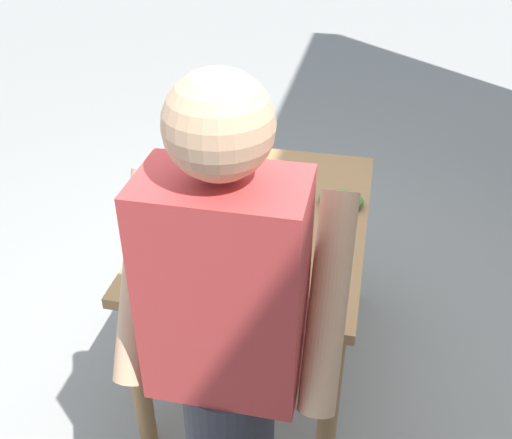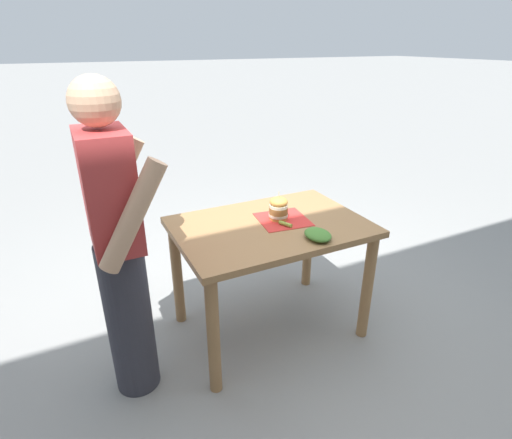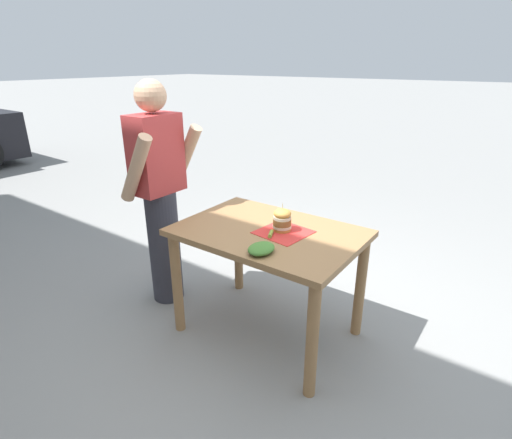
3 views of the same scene
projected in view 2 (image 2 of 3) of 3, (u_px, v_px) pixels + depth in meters
name	position (u px, v px, depth m)	size (l,w,h in m)	color
ground_plane	(269.00, 326.00, 2.77)	(80.00, 80.00, 0.00)	gray
patio_table	(270.00, 243.00, 2.50)	(0.81, 1.17, 0.78)	#9E7247
serving_paper	(283.00, 219.00, 2.51)	(0.30, 0.30, 0.00)	red
sandwich	(279.00, 208.00, 2.48)	(0.12, 0.12, 0.18)	gold
pickle_spear	(285.00, 224.00, 2.41)	(0.02, 0.02, 0.09)	#8EA83D
side_salad	(318.00, 235.00, 2.26)	(0.18, 0.14, 0.05)	#477F33
diner_across_table	(119.00, 247.00, 1.96)	(0.55, 0.35, 1.69)	#33333D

